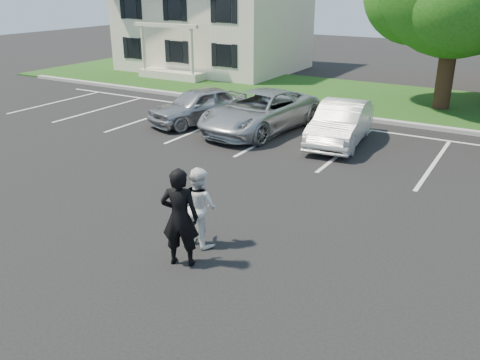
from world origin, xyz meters
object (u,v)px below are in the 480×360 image
at_px(car_silver_west, 199,106).
at_px(car_white_sedan, 341,123).
at_px(house, 214,6).
at_px(car_silver_minivan, 260,111).
at_px(man_white_shirt, 199,206).
at_px(man_black_suit, 180,217).

relative_size(car_silver_west, car_white_sedan, 0.96).
relative_size(house, car_silver_minivan, 1.94).
height_order(house, car_silver_minivan, house).
xyz_separation_m(house, car_silver_minivan, (9.43, -11.45, -3.09)).
bearing_deg(man_white_shirt, car_silver_minivan, -54.50).
bearing_deg(man_white_shirt, house, -42.45).
height_order(man_white_shirt, car_white_sedan, man_white_shirt).
bearing_deg(man_white_shirt, car_silver_west, -39.85).
distance_m(man_black_suit, man_white_shirt, 0.91).
xyz_separation_m(house, man_black_suit, (12.68, -20.69, -2.83)).
bearing_deg(man_black_suit, house, -80.53).
relative_size(man_black_suit, car_silver_minivan, 0.38).
distance_m(house, man_black_suit, 24.43).
xyz_separation_m(man_black_suit, car_white_sedan, (-0.14, 9.27, -0.29)).
bearing_deg(car_silver_west, man_black_suit, -36.26).
height_order(car_silver_west, car_silver_minivan, car_silver_minivan).
relative_size(house, man_black_suit, 5.17).
bearing_deg(man_white_shirt, car_white_sedan, -74.97).
height_order(man_white_shirt, car_silver_minivan, man_white_shirt).
height_order(house, man_white_shirt, house).
bearing_deg(car_silver_minivan, car_white_sedan, 8.18).
bearing_deg(car_white_sedan, house, 130.86).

